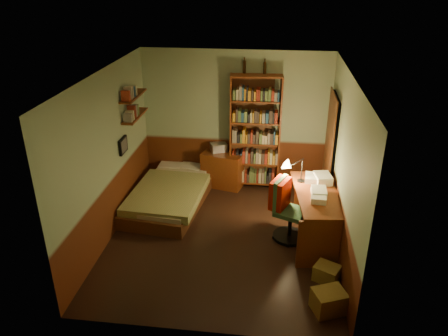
# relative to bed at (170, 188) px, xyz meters

# --- Properties ---
(floor) EXTENTS (3.50, 4.00, 0.02)m
(floor) POSITION_rel_bed_xyz_m (1.07, -0.97, -0.32)
(floor) COLOR black
(floor) RESTS_ON ground
(ceiling) EXTENTS (3.50, 4.00, 0.02)m
(ceiling) POSITION_rel_bed_xyz_m (1.07, -0.97, 2.30)
(ceiling) COLOR silver
(ceiling) RESTS_ON wall_back
(wall_back) EXTENTS (3.50, 0.02, 2.60)m
(wall_back) POSITION_rel_bed_xyz_m (1.07, 1.04, 0.99)
(wall_back) COLOR gray
(wall_back) RESTS_ON ground
(wall_left) EXTENTS (0.02, 4.00, 2.60)m
(wall_left) POSITION_rel_bed_xyz_m (-0.69, -0.97, 0.99)
(wall_left) COLOR gray
(wall_left) RESTS_ON ground
(wall_right) EXTENTS (0.02, 4.00, 2.60)m
(wall_right) POSITION_rel_bed_xyz_m (2.83, -0.97, 0.99)
(wall_right) COLOR gray
(wall_right) RESTS_ON ground
(wall_front) EXTENTS (3.50, 0.02, 2.60)m
(wall_front) POSITION_rel_bed_xyz_m (1.07, -2.98, 0.99)
(wall_front) COLOR gray
(wall_front) RESTS_ON ground
(doorway) EXTENTS (0.06, 0.90, 2.00)m
(doorway) POSITION_rel_bed_xyz_m (2.79, 0.33, 0.69)
(doorway) COLOR black
(doorway) RESTS_ON ground
(door_trim) EXTENTS (0.02, 0.98, 2.08)m
(door_trim) POSITION_rel_bed_xyz_m (2.75, 0.33, 0.69)
(door_trim) COLOR #4B2714
(door_trim) RESTS_ON ground
(bed) EXTENTS (1.37, 2.23, 0.63)m
(bed) POSITION_rel_bed_xyz_m (0.00, 0.00, 0.00)
(bed) COLOR olive
(bed) RESTS_ON ground
(dresser) EXTENTS (0.84, 0.56, 0.68)m
(dresser) POSITION_rel_bed_xyz_m (0.85, 0.79, 0.03)
(dresser) COLOR #5E2810
(dresser) RESTS_ON ground
(mini_stereo) EXTENTS (0.36, 0.33, 0.16)m
(mini_stereo) POSITION_rel_bed_xyz_m (0.76, 0.92, 0.45)
(mini_stereo) COLOR #B2B2B7
(mini_stereo) RESTS_ON dresser
(bookshelf) EXTENTS (0.96, 0.36, 2.19)m
(bookshelf) POSITION_rel_bed_xyz_m (1.45, 0.88, 0.78)
(bookshelf) COLOR #5E2810
(bookshelf) RESTS_ON ground
(bottle_left) EXTENTS (0.06, 0.06, 0.22)m
(bottle_left) POSITION_rel_bed_xyz_m (1.22, 0.99, 1.99)
(bottle_left) COLOR black
(bottle_left) RESTS_ON bookshelf
(bottle_right) EXTENTS (0.07, 0.07, 0.21)m
(bottle_right) POSITION_rel_bed_xyz_m (1.58, 0.99, 1.98)
(bottle_right) COLOR black
(bottle_right) RESTS_ON bookshelf
(desk) EXTENTS (0.79, 1.58, 0.82)m
(desk) POSITION_rel_bed_xyz_m (2.51, -0.83, 0.09)
(desk) COLOR #5E2810
(desk) RESTS_ON ground
(paper_stack) EXTENTS (0.30, 0.37, 0.13)m
(paper_stack) POSITION_rel_bed_xyz_m (2.62, -0.44, 0.57)
(paper_stack) COLOR silver
(paper_stack) RESTS_ON desk
(desk_lamp) EXTENTS (0.22, 0.22, 0.68)m
(desk_lamp) POSITION_rel_bed_xyz_m (2.27, -0.46, 0.84)
(desk_lamp) COLOR black
(desk_lamp) RESTS_ON desk
(office_chair) EXTENTS (0.55, 0.53, 0.88)m
(office_chair) POSITION_rel_bed_xyz_m (2.13, -0.87, 0.12)
(office_chair) COLOR #365D38
(office_chair) RESTS_ON ground
(red_jacket) EXTENTS (0.28, 0.42, 0.46)m
(red_jacket) POSITION_rel_bed_xyz_m (1.91, -0.78, 0.79)
(red_jacket) COLOR #AC1801
(red_jacket) RESTS_ON office_chair
(wall_shelf_lower) EXTENTS (0.20, 0.90, 0.03)m
(wall_shelf_lower) POSITION_rel_bed_xyz_m (-0.57, 0.13, 1.29)
(wall_shelf_lower) COLOR #5E2810
(wall_shelf_lower) RESTS_ON wall_left
(wall_shelf_upper) EXTENTS (0.20, 0.90, 0.03)m
(wall_shelf_upper) POSITION_rel_bed_xyz_m (-0.57, 0.13, 1.64)
(wall_shelf_upper) COLOR #5E2810
(wall_shelf_upper) RESTS_ON wall_left
(framed_picture) EXTENTS (0.04, 0.32, 0.26)m
(framed_picture) POSITION_rel_bed_xyz_m (-0.65, -0.37, 0.94)
(framed_picture) COLOR black
(framed_picture) RESTS_ON wall_left
(cardboard_box_a) EXTENTS (0.48, 0.44, 0.29)m
(cardboard_box_a) POSITION_rel_bed_xyz_m (2.60, -2.43, -0.17)
(cardboard_box_a) COLOR olive
(cardboard_box_a) RESTS_ON ground
(cardboard_box_b) EXTENTS (0.41, 0.39, 0.23)m
(cardboard_box_b) POSITION_rel_bed_xyz_m (2.63, -1.84, -0.20)
(cardboard_box_b) COLOR olive
(cardboard_box_b) RESTS_ON ground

